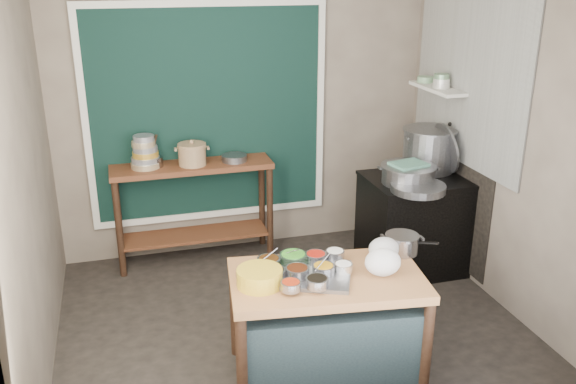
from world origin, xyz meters
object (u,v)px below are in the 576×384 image
object	(u,v)px
saucepan	(402,244)
stock_pot	(429,150)
prep_table	(326,326)
stove_block	(415,225)
yellow_basin	(260,277)
utensil_cup	(155,162)
ceramic_crock	(192,155)
back_counter	(194,212)
condiment_tray	(304,274)
steamer	(408,174)

from	to	relation	value
saucepan	stock_pot	xyz separation A→B (m)	(0.86, 1.25, 0.26)
prep_table	stove_block	size ratio (longest dim) A/B	1.39
saucepan	stock_pot	distance (m)	1.54
prep_table	stock_pot	world-z (taller)	stock_pot
yellow_basin	utensil_cup	bearing A→B (deg)	103.43
saucepan	ceramic_crock	size ratio (longest dim) A/B	0.91
prep_table	yellow_basin	bearing A→B (deg)	-172.61
back_counter	stock_pot	bearing A→B (deg)	-14.96
back_counter	condiment_tray	world-z (taller)	back_counter
stove_block	ceramic_crock	size ratio (longest dim) A/B	3.39
stove_block	yellow_basin	distance (m)	2.19
utensil_cup	stock_pot	bearing A→B (deg)	-13.28
stove_block	condiment_tray	size ratio (longest dim) A/B	1.52
ceramic_crock	steamer	distance (m)	1.91
saucepan	ceramic_crock	world-z (taller)	ceramic_crock
stove_block	utensil_cup	xyz separation A→B (m)	(-2.22, 0.74, 0.57)
prep_table	stove_block	world-z (taller)	stove_block
back_counter	utensil_cup	distance (m)	0.61
condiment_tray	saucepan	world-z (taller)	saucepan
prep_table	ceramic_crock	world-z (taller)	ceramic_crock
back_counter	condiment_tray	size ratio (longest dim) A/B	2.45
back_counter	stock_pot	world-z (taller)	stock_pot
stove_block	yellow_basin	xyz separation A→B (m)	(-1.75, -1.26, 0.38)
stock_pot	back_counter	bearing A→B (deg)	165.04
back_counter	yellow_basin	xyz separation A→B (m)	(0.15, -1.99, 0.33)
stove_block	saucepan	distance (m)	1.34
stove_block	stock_pot	xyz separation A→B (m)	(0.17, 0.18, 0.65)
stove_block	steamer	size ratio (longest dim) A/B	1.85
prep_table	ceramic_crock	size ratio (longest dim) A/B	4.71
yellow_basin	stock_pot	world-z (taller)	stock_pot
utensil_cup	steamer	distance (m)	2.23
prep_table	ceramic_crock	distance (m)	2.15
prep_table	back_counter	world-z (taller)	back_counter
utensil_cup	stock_pot	world-z (taller)	stock_pot
stove_block	saucepan	bearing A→B (deg)	-122.47
ceramic_crock	yellow_basin	bearing A→B (deg)	-85.67
saucepan	steamer	bearing A→B (deg)	82.85
yellow_basin	utensil_cup	xyz separation A→B (m)	(-0.48, 2.00, 0.19)
stock_pot	steamer	size ratio (longest dim) A/B	1.02
steamer	utensil_cup	bearing A→B (deg)	157.93
prep_table	condiment_tray	xyz separation A→B (m)	(-0.14, 0.04, 0.39)
ceramic_crock	back_counter	bearing A→B (deg)	100.76
prep_table	yellow_basin	distance (m)	0.62
yellow_basin	ceramic_crock	bearing A→B (deg)	94.33
back_counter	stock_pot	size ratio (longest dim) A/B	2.92
yellow_basin	saucepan	world-z (taller)	saucepan
condiment_tray	back_counter	bearing A→B (deg)	103.22
back_counter	stove_block	bearing A→B (deg)	-21.02
saucepan	utensil_cup	xyz separation A→B (m)	(-1.54, 1.82, 0.18)
yellow_basin	saucepan	size ratio (longest dim) A/B	1.19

